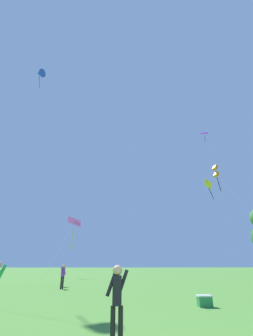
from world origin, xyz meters
TOP-DOWN VIEW (x-y plane):
  - kite_pink_low at (-7.04, 32.66)m, footprint 2.53×9.96m
  - kite_yellow_diamond at (9.93, 19.93)m, footprint 3.06×6.50m
  - kite_purple_streamer at (19.12, 38.78)m, footprint 2.70×7.70m
  - kite_orange_box at (14.09, 26.44)m, footprint 1.69×10.32m
  - kite_blue_delta at (-11.33, 20.34)m, footprint 3.99×7.47m
  - person_with_spool at (-0.56, 2.19)m, footprint 0.52×0.22m
  - person_near_tree at (-4.84, 17.38)m, footprint 0.37×0.50m
  - person_child_small at (-4.46, 15.46)m, footprint 0.39×0.45m
  - picnic_cooler at (3.21, 7.25)m, footprint 0.60×0.40m

SIDE VIEW (x-z plane):
  - picnic_cooler at x=3.21m, z-range 0.00..0.44m
  - person_with_spool at x=-0.56m, z-range 0.16..1.76m
  - person_child_small at x=-4.46m, z-range 0.16..1.78m
  - person_near_tree at x=-4.84m, z-range 0.17..1.87m
  - kite_pink_low at x=-7.04m, z-range 2.64..11.43m
  - kite_yellow_diamond at x=9.93m, z-range 4.20..14.83m
  - kite_orange_box at x=14.09m, z-range 6.58..21.92m
  - kite_blue_delta at x=-11.33m, z-range 12.53..39.03m
  - kite_purple_streamer at x=19.12m, z-range 12.62..42.17m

